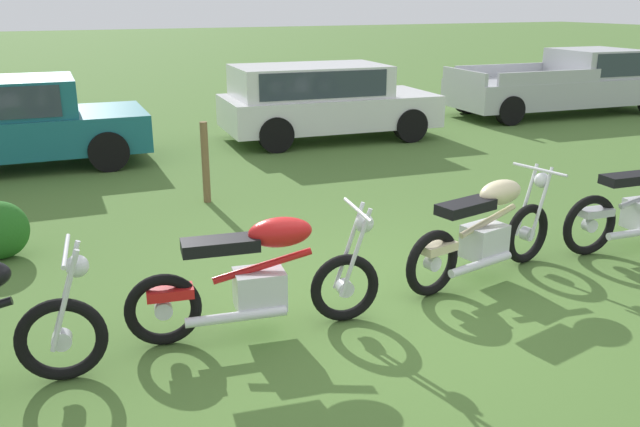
% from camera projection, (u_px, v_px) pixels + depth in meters
% --- Properties ---
extents(ground_plane, '(120.00, 120.00, 0.00)m').
position_uv_depth(ground_plane, '(378.00, 299.00, 6.11)').
color(ground_plane, '#476B2D').
extents(motorcycle_red, '(2.09, 0.67, 1.02)m').
position_uv_depth(motorcycle_red, '(260.00, 277.00, 5.36)').
color(motorcycle_red, black).
rests_on(motorcycle_red, ground).
extents(motorcycle_cream, '(1.98, 0.78, 1.02)m').
position_uv_depth(motorcycle_cream, '(486.00, 231.00, 6.44)').
color(motorcycle_cream, black).
rests_on(motorcycle_cream, ground).
extents(car_white, '(4.22, 2.20, 1.43)m').
position_uv_depth(car_white, '(320.00, 96.00, 12.83)').
color(car_white, silver).
rests_on(car_white, ground).
extents(pickup_truck_silver, '(5.50, 2.26, 1.49)m').
position_uv_depth(pickup_truck_silver, '(571.00, 82.00, 15.82)').
color(pickup_truck_silver, '#B2B5BA').
rests_on(pickup_truck_silver, ground).
extents(fence_post_wooden, '(0.10, 0.10, 1.09)m').
position_uv_depth(fence_post_wooden, '(205.00, 163.00, 8.87)').
color(fence_post_wooden, brown).
rests_on(fence_post_wooden, ground).
extents(shrub_low, '(0.59, 0.49, 0.62)m').
position_uv_depth(shrub_low, '(0.00, 230.00, 6.98)').
color(shrub_low, '#23631E').
rests_on(shrub_low, ground).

